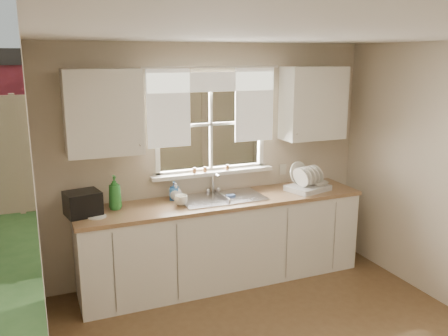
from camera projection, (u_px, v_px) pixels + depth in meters
name	position (u px, v px, depth m)	size (l,w,h in m)	color
room_walls	(319.00, 222.00, 3.29)	(3.62, 4.02, 2.50)	beige
ceiling	(322.00, 34.00, 3.05)	(3.60, 4.00, 0.02)	silver
window	(211.00, 140.00, 5.09)	(1.38, 0.16, 1.06)	white
curtains	(213.00, 98.00, 4.94)	(1.50, 0.03, 0.81)	white
base_cabinets	(223.00, 242.00, 5.04)	(3.00, 0.62, 0.87)	white
countertop	(223.00, 201.00, 4.93)	(3.04, 0.65, 0.04)	#95704A
upper_cabinet_left	(103.00, 112.00, 4.41)	(0.70, 0.33, 0.80)	white
upper_cabinet_right	(313.00, 103.00, 5.27)	(0.70, 0.33, 0.80)	white
wall_outlet	(283.00, 169.00, 5.49)	(0.08, 0.01, 0.12)	beige
sill_jars	(209.00, 169.00, 5.08)	(0.42, 0.04, 0.06)	brown
backyard	(132.00, 6.00, 10.61)	(20.00, 10.00, 6.13)	#335421
sink	(222.00, 205.00, 4.97)	(0.88, 0.52, 0.40)	#B7B7BC
dish_rack	(307.00, 183.00, 5.24)	(0.51, 0.43, 0.31)	silver
bowl	(319.00, 183.00, 5.24)	(0.18, 0.18, 0.05)	silver
soap_bottle_a	(115.00, 193.00, 4.57)	(0.13, 0.13, 0.33)	#2E8C35
soap_bottle_b	(174.00, 191.00, 4.89)	(0.09, 0.09, 0.20)	#306CB5
soap_bottle_c	(176.00, 191.00, 4.89)	(0.14, 0.14, 0.18)	beige
saucer	(97.00, 217.00, 4.38)	(0.17, 0.17, 0.01)	white
cup	(181.00, 200.00, 4.71)	(0.13, 0.13, 0.10)	white
black_appliance	(83.00, 203.00, 4.41)	(0.31, 0.27, 0.23)	black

